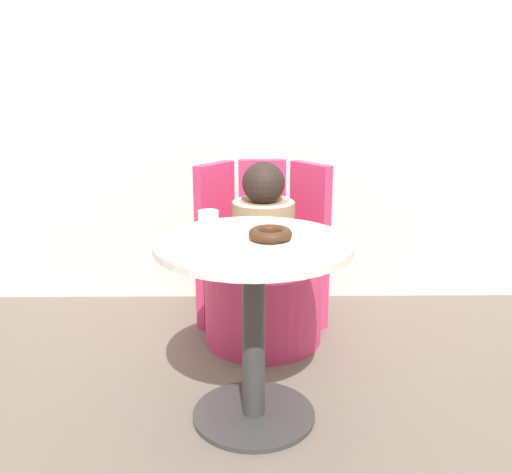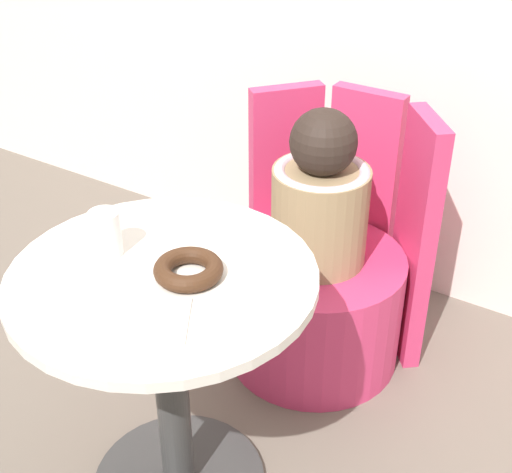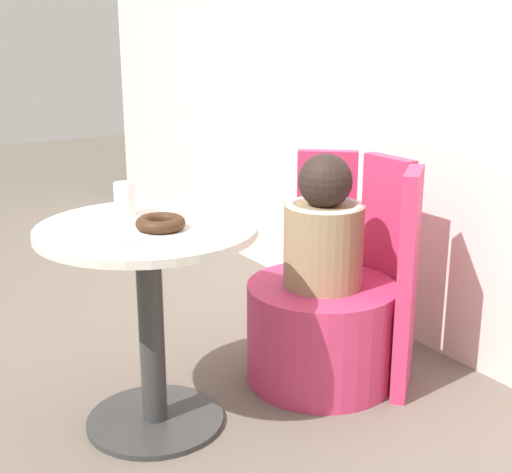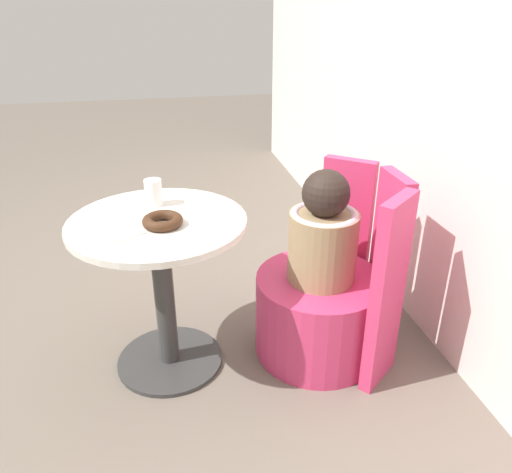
# 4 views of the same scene
# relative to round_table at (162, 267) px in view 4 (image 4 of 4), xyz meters

# --- Properties ---
(ground_plane) EXTENTS (12.00, 12.00, 0.00)m
(ground_plane) POSITION_rel_round_table_xyz_m (0.08, 0.04, -0.45)
(ground_plane) COLOR #665B51
(back_wall) EXTENTS (6.00, 0.06, 2.40)m
(back_wall) POSITION_rel_round_table_xyz_m (0.08, 1.17, 0.75)
(back_wall) COLOR silver
(back_wall) RESTS_ON ground_plane
(round_table) EXTENTS (0.66, 0.66, 0.65)m
(round_table) POSITION_rel_round_table_xyz_m (0.00, 0.00, 0.00)
(round_table) COLOR #333333
(round_table) RESTS_ON ground_plane
(tub_chair) EXTENTS (0.52, 0.52, 0.36)m
(tub_chair) POSITION_rel_round_table_xyz_m (0.05, 0.63, -0.28)
(tub_chair) COLOR #C63360
(tub_chair) RESTS_ON ground_plane
(booth_backrest) EXTENTS (0.62, 0.23, 0.78)m
(booth_backrest) POSITION_rel_round_table_xyz_m (0.05, 0.84, -0.07)
(booth_backrest) COLOR #C63360
(booth_backrest) RESTS_ON ground_plane
(child_figure) EXTENTS (0.27, 0.27, 0.46)m
(child_figure) POSITION_rel_round_table_xyz_m (0.05, 0.63, 0.10)
(child_figure) COLOR #937A56
(child_figure) RESTS_ON tub_chair
(donut) EXTENTS (0.14, 0.14, 0.04)m
(donut) POSITION_rel_round_table_xyz_m (0.06, 0.02, 0.22)
(donut) COLOR #3D2314
(donut) RESTS_ON round_table
(cup) EXTENTS (0.07, 0.07, 0.10)m
(cup) POSITION_rel_round_table_xyz_m (-0.15, -0.00, 0.25)
(cup) COLOR white
(cup) RESTS_ON round_table
(paper_napkin) EXTENTS (0.19, 0.19, 0.01)m
(paper_napkin) POSITION_rel_round_table_xyz_m (0.09, -0.14, 0.20)
(paper_napkin) COLOR white
(paper_napkin) RESTS_ON round_table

